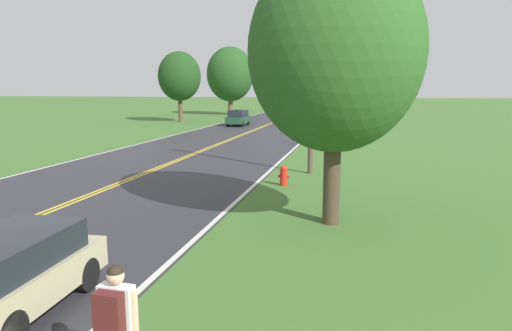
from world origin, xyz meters
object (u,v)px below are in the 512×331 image
Objects in this scene: traffic_sign at (322,118)px; car_champagne_hatchback_approaching at (12,272)px; car_dark_green_van_mid_near at (238,117)px; tree_behind_sign at (335,52)px; tree_left_verge at (230,74)px; hitchhiker_person at (116,317)px; tree_mid_treeline at (179,76)px; car_white_van_mid_far at (312,110)px; fire_hydrant at (284,175)px; car_silver_van_receding at (320,104)px.

car_champagne_hatchback_approaching is at bearing -97.95° from traffic_sign.
traffic_sign is at bearing -147.50° from car_dark_green_van_mid_near.
tree_behind_sign reaches higher than car_champagne_hatchback_approaching.
tree_left_verge is 2.46× the size of car_dark_green_van_mid_near.
traffic_sign is (0.54, 26.03, 0.89)m from hitchhiker_person.
tree_left_verge reaches higher than tree_mid_treeline.
traffic_sign is at bearing 1.52° from hitchhiker_person.
tree_left_verge is 1.22× the size of tree_mid_treeline.
tree_behind_sign is at bearing 140.35° from car_champagne_hatchback_approaching.
car_dark_green_van_mid_near is (6.44, -19.65, -5.12)m from tree_left_verge.
car_dark_green_van_mid_near is 0.91× the size of car_white_van_mid_far.
car_dark_green_van_mid_near is (8.22, -4.16, -4.44)m from tree_mid_treeline.
tree_behind_sign reaches higher than hitchhiker_person.
tree_mid_treeline is (-17.84, 33.03, 4.88)m from fire_hydrant.
tree_behind_sign reaches higher than car_white_van_mid_far.
tree_left_verge is 2.25× the size of car_white_van_mid_far.
tree_behind_sign is at bearing -12.27° from hitchhiker_person.
tree_left_verge is at bearing -105.31° from car_white_van_mid_far.
hitchhiker_person is at bearing 59.48° from car_champagne_hatchback_approaching.
tree_left_verge reaches higher than hitchhiker_person.
hitchhiker_person reaches higher than car_champagne_hatchback_approaching.
tree_mid_treeline is at bearing 23.77° from hitchhiker_person.
car_silver_van_receding reaches higher than hitchhiker_person.
car_silver_van_receding is at bearing -6.94° from car_dark_green_van_mid_near.
tree_behind_sign reaches higher than traffic_sign.
car_white_van_mid_far is (6.21, 15.62, 0.14)m from car_dark_green_van_mid_near.
fire_hydrant is at bearing 4.38° from car_silver_van_receding.
fire_hydrant is 37.85m from tree_mid_treeline.
car_champagne_hatchback_approaching is at bearing 64.89° from hitchhiker_person.
hitchhiker_person is 0.39× the size of car_white_van_mid_far.
traffic_sign is 0.64× the size of car_dark_green_van_mid_near.
hitchhiker_person is at bearing 5.73° from car_white_van_mid_far.
tree_behind_sign is at bearing 8.85° from car_white_van_mid_far.
traffic_sign is 57.05m from car_silver_van_receding.
traffic_sign is 39.61m from tree_left_verge.
traffic_sign reaches higher than car_champagne_hatchback_approaching.
car_dark_green_van_mid_near is 0.93× the size of car_silver_van_receding.
car_silver_van_receding is at bearing 95.14° from tree_behind_sign.
fire_hydrant is 0.23× the size of car_champagne_hatchback_approaching.
car_dark_green_van_mid_near reaches higher than fire_hydrant.
traffic_sign is at bearing 5.74° from car_silver_van_receding.
tree_mid_treeline is 18.92m from car_white_van_mid_far.
car_dark_green_van_mid_near reaches higher than car_champagne_hatchback_approaching.
car_champagne_hatchback_approaching is 0.80× the size of car_white_van_mid_far.
car_white_van_mid_far is at bearing 177.82° from car_champagne_hatchback_approaching.
tree_left_verge is (-16.07, 48.52, 5.57)m from fire_hydrant.
tree_left_verge is at bearing -170.38° from car_champagne_hatchback_approaching.
hitchhiker_person is 3.27m from car_champagne_hatchback_approaching.
car_silver_van_receding is (-5.02, 56.82, -0.96)m from traffic_sign.
car_silver_van_receding is (-6.70, 74.54, -3.94)m from tree_behind_sign.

